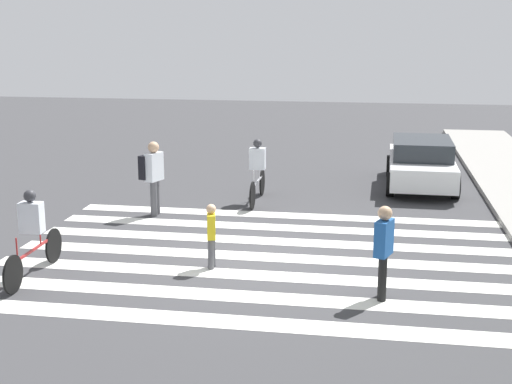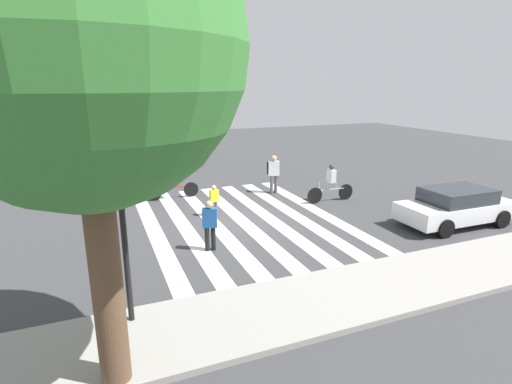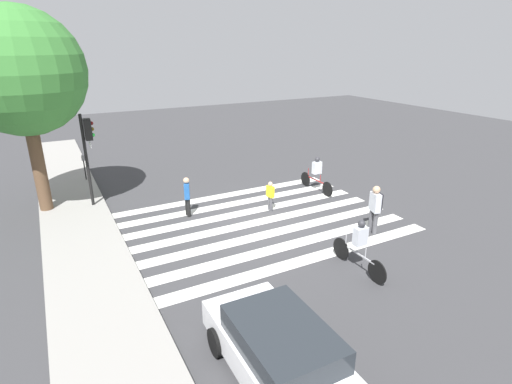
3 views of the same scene
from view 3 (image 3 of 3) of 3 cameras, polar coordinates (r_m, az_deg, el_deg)
ground_plane at (r=15.36m, az=0.78°, el=-4.22°), size 60.00×60.00×0.00m
sidewalk_curb at (r=13.75m, az=-22.95°, el=-8.75°), size 36.00×2.50×0.14m
crosswalk_stripes at (r=15.36m, az=0.78°, el=-4.21°), size 6.96×10.00×0.01m
traffic_light at (r=17.16m, az=-22.89°, el=6.42°), size 0.60×0.50×3.89m
parking_meter at (r=21.11m, az=-23.41°, el=3.99°), size 0.15×0.15×1.40m
street_tree at (r=17.15m, az=-30.63°, el=14.45°), size 4.59×4.59×7.76m
pedestrian_adult_yellow_jacket at (r=15.75m, az=-9.82°, el=-0.35°), size 0.48×0.34×1.59m
pedestrian_child_with_backpack at (r=16.12m, az=2.05°, el=-0.34°), size 0.37×0.22×1.23m
pedestrian_adult_blue_shirt at (r=14.69m, az=16.69°, el=-1.87°), size 0.54×0.51×1.79m
cyclist_near_curb at (r=18.46m, az=8.65°, el=2.72°), size 2.32×0.40×1.62m
cyclist_far_lane at (r=12.20m, az=14.58°, el=-7.23°), size 2.27×0.40×1.64m
car_parked_dark_suv at (r=8.42m, az=3.70°, el=-22.11°), size 4.29×1.94×1.36m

